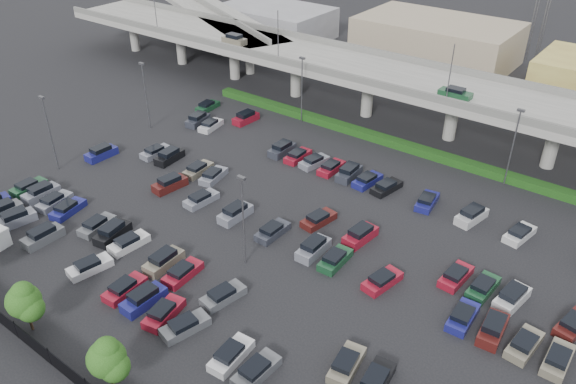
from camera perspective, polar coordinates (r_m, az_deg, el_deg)
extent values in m
plane|color=black|center=(63.78, 0.37, -3.55)|extent=(280.00, 280.00, 0.00)
cube|color=gray|center=(85.36, 13.57, 10.55)|extent=(150.00, 13.00, 1.10)
cube|color=#63635E|center=(79.63, 11.72, 10.05)|extent=(150.00, 0.50, 1.00)
cube|color=#63635E|center=(90.48, 15.39, 12.21)|extent=(150.00, 0.50, 1.00)
cylinder|color=gray|center=(125.68, -15.38, 15.17)|extent=(1.80, 1.80, 6.70)
cube|color=#63635E|center=(124.88, -15.59, 16.55)|extent=(2.60, 9.75, 0.50)
cylinder|color=gray|center=(115.33, -10.83, 14.29)|extent=(1.80, 1.80, 6.70)
cube|color=#63635E|center=(114.46, -10.99, 15.79)|extent=(2.60, 9.75, 0.50)
cylinder|color=gray|center=(105.83, -5.47, 13.12)|extent=(1.80, 1.80, 6.70)
cube|color=#63635E|center=(104.88, -5.56, 14.75)|extent=(2.60, 9.75, 0.50)
cylinder|color=gray|center=(97.42, 0.81, 11.60)|extent=(1.80, 1.80, 6.70)
cube|color=#63635E|center=(96.38, 0.82, 13.36)|extent=(2.60, 9.75, 0.50)
cylinder|color=gray|center=(90.40, 8.07, 9.65)|extent=(1.80, 1.80, 6.70)
cube|color=#63635E|center=(89.28, 8.22, 11.53)|extent=(2.60, 9.75, 0.50)
cylinder|color=gray|center=(85.12, 16.29, 7.24)|extent=(1.80, 1.80, 6.70)
cube|color=#63635E|center=(83.94, 16.61, 9.19)|extent=(2.60, 9.75, 0.50)
cylinder|color=gray|center=(81.93, 25.26, 4.41)|extent=(1.80, 1.80, 6.70)
cube|color=#63635E|center=(80.69, 25.76, 6.39)|extent=(2.60, 9.75, 0.50)
cube|color=#766F5C|center=(100.29, -5.48, 15.06)|extent=(4.40, 1.82, 1.05)
cube|color=black|center=(100.06, -5.50, 15.51)|extent=(2.60, 1.60, 0.65)
cube|color=#194728|center=(80.37, 16.62, 9.52)|extent=(4.40, 1.82, 0.82)
cube|color=black|center=(80.15, 16.69, 9.93)|extent=(2.30, 1.60, 0.50)
cylinder|color=#4A4A4F|center=(108.54, -13.34, 17.58)|extent=(0.14, 0.14, 8.00)
cylinder|color=#4A4A4F|center=(89.59, -1.02, 15.48)|extent=(0.14, 0.14, 8.00)
cylinder|color=#4A4A4F|center=(76.41, 16.13, 11.36)|extent=(0.14, 0.14, 8.00)
cube|color=gray|center=(122.34, -7.47, 17.46)|extent=(50.93, 30.13, 1.10)
cube|color=#63635E|center=(122.09, -7.50, 17.94)|extent=(47.34, 22.43, 1.00)
cylinder|color=gray|center=(140.70, -10.33, 17.46)|extent=(1.60, 1.60, 6.70)
cylinder|color=gray|center=(129.68, -8.53, 16.41)|extent=(1.60, 1.60, 6.70)
cylinder|color=gray|center=(118.85, -6.42, 15.15)|extent=(1.60, 1.60, 6.70)
cylinder|color=gray|center=(108.27, -3.92, 13.62)|extent=(1.60, 1.60, 6.70)
cube|color=#113810|center=(82.11, 10.90, 4.89)|extent=(66.00, 1.60, 1.10)
cube|color=black|center=(49.45, -20.45, -17.57)|extent=(70.00, 0.06, 1.80)
cylinder|color=black|center=(55.48, -25.89, -12.48)|extent=(0.10, 0.10, 2.00)
cylinder|color=black|center=(51.99, -23.07, -15.14)|extent=(0.10, 0.10, 2.00)
cylinder|color=#332316|center=(55.84, -24.72, -11.84)|extent=(0.26, 0.26, 1.96)
sphere|color=#1E4913|center=(54.34, -25.28, -9.98)|extent=(3.04, 3.04, 3.04)
sphere|color=#1E4913|center=(54.19, -24.68, -10.70)|extent=(2.39, 2.39, 2.39)
sphere|color=#1E4913|center=(54.96, -25.59, -10.00)|extent=(2.39, 2.39, 2.39)
sphere|color=#1E4913|center=(53.81, -25.36, -9.24)|extent=(2.06, 2.06, 2.06)
cylinder|color=#332316|center=(48.64, -17.46, -17.73)|extent=(0.26, 0.26, 1.97)
sphere|color=#1E4913|center=(46.90, -17.94, -15.79)|extent=(3.07, 3.07, 3.07)
sphere|color=#1E4913|center=(46.89, -17.18, -16.62)|extent=(2.41, 2.41, 2.41)
sphere|color=#1E4913|center=(47.48, -18.41, -15.74)|extent=(2.41, 2.41, 2.41)
sphere|color=#1E4913|center=(46.29, -17.97, -15.00)|extent=(2.08, 2.08, 2.08)
cube|color=#54575C|center=(73.34, -27.01, -1.81)|extent=(2.17, 4.53, 1.05)
cube|color=black|center=(72.94, -27.16, -1.27)|extent=(1.80, 2.72, 0.65)
cube|color=slate|center=(71.13, -25.95, -2.57)|extent=(2.59, 4.66, 1.05)
cube|color=black|center=(70.72, -26.10, -2.02)|extent=(2.05, 2.85, 0.65)
cube|color=#54575C|center=(66.84, -23.61, -4.23)|extent=(1.82, 4.40, 1.05)
cube|color=black|center=(66.40, -23.76, -3.65)|extent=(1.60, 2.60, 0.65)
cube|color=silver|center=(60.84, -19.47, -7.21)|extent=(2.64, 4.67, 0.82)
cube|color=black|center=(60.39, -19.73, -6.83)|extent=(2.02, 2.57, 0.50)
cube|color=maroon|center=(57.10, -16.22, -9.46)|extent=(2.08, 4.50, 0.82)
cube|color=black|center=(56.62, -16.47, -9.07)|extent=(1.73, 2.39, 0.50)
cube|color=navy|center=(55.27, -14.43, -10.59)|extent=(1.95, 4.45, 1.05)
cube|color=black|center=(54.73, -14.54, -9.95)|extent=(1.68, 2.65, 0.65)
cube|color=maroon|center=(53.67, -12.48, -11.96)|extent=(2.58, 4.66, 0.82)
cube|color=black|center=(53.16, -12.71, -11.58)|extent=(1.99, 2.55, 0.50)
cube|color=#54575C|center=(52.09, -10.40, -13.31)|extent=(2.85, 4.71, 0.82)
cube|color=black|center=(51.56, -10.62, -12.93)|extent=(2.12, 2.62, 0.50)
cube|color=silver|center=(49.23, -5.78, -16.20)|extent=(2.15, 4.52, 0.82)
cube|color=black|center=(48.67, -5.98, -15.84)|extent=(1.77, 2.41, 0.50)
cube|color=#54575C|center=(47.97, -3.22, -17.73)|extent=(2.02, 4.48, 0.82)
cube|color=black|center=(47.40, -3.40, -17.38)|extent=(1.70, 2.37, 0.50)
cube|color=#194728|center=(77.32, -24.83, 0.41)|extent=(1.97, 4.46, 0.82)
cube|color=black|center=(76.95, -25.05, 0.75)|extent=(1.68, 2.35, 0.50)
cube|color=slate|center=(75.08, -23.78, -0.17)|extent=(1.86, 4.42, 1.05)
cube|color=black|center=(74.68, -23.91, 0.37)|extent=(1.63, 2.62, 0.65)
cube|color=slate|center=(72.98, -22.63, -0.93)|extent=(2.46, 4.62, 0.82)
cube|color=black|center=(72.59, -22.86, -0.58)|extent=(1.93, 2.51, 0.50)
cube|color=navy|center=(70.87, -21.43, -1.67)|extent=(2.68, 4.68, 0.82)
cube|color=black|center=(70.47, -21.66, -1.31)|extent=(2.04, 2.58, 0.50)
cube|color=#54575C|center=(66.79, -18.80, -3.26)|extent=(2.39, 4.60, 0.82)
cube|color=black|center=(66.36, -19.03, -2.89)|extent=(1.89, 2.49, 0.50)
cube|color=black|center=(64.76, -17.38, -4.05)|extent=(2.57, 4.65, 1.05)
cube|color=black|center=(64.31, -17.50, -3.46)|extent=(2.04, 2.84, 0.65)
cube|color=silver|center=(62.92, -15.84, -5.05)|extent=(2.17, 4.53, 0.82)
cube|color=black|center=(62.47, -16.06, -4.67)|extent=(1.78, 2.42, 0.50)
cube|color=#766F5C|center=(59.25, -12.49, -6.97)|extent=(2.03, 4.48, 1.05)
cube|color=black|center=(58.75, -12.58, -6.34)|extent=(1.72, 2.67, 0.65)
cube|color=maroon|center=(57.63, -10.63, -8.14)|extent=(2.11, 4.51, 0.82)
cube|color=black|center=(57.13, -10.84, -7.75)|extent=(1.75, 2.40, 0.50)
cube|color=#54575C|center=(54.51, -6.57, -10.46)|extent=(2.56, 4.65, 0.82)
cube|color=black|center=(53.99, -6.76, -10.08)|extent=(1.98, 2.54, 0.50)
cube|color=#766F5C|center=(48.59, 5.98, -17.06)|extent=(2.48, 4.63, 0.82)
cube|color=black|center=(48.00, 5.89, -16.71)|extent=(1.94, 2.52, 0.50)
cube|color=black|center=(47.79, 8.92, -18.45)|extent=(2.32, 4.58, 0.82)
cube|color=black|center=(47.19, 8.86, -18.11)|extent=(1.86, 2.47, 0.50)
cube|color=navy|center=(81.94, -18.42, 3.68)|extent=(1.93, 4.44, 1.05)
cube|color=black|center=(81.58, -18.51, 4.19)|extent=(1.67, 2.64, 0.65)
cube|color=#4B1614|center=(72.08, -11.90, 0.72)|extent=(2.39, 4.60, 1.05)
cube|color=black|center=(71.67, -11.97, 1.28)|extent=(1.93, 2.79, 0.65)
cube|color=slate|center=(68.58, -8.79, -0.78)|extent=(2.19, 4.54, 0.82)
cube|color=black|center=(68.13, -8.95, -0.40)|extent=(1.79, 2.43, 0.50)
cube|color=slate|center=(65.22, -5.36, -2.26)|extent=(1.92, 4.44, 1.05)
cube|color=black|center=(64.77, -5.39, -1.66)|extent=(1.66, 2.63, 0.65)
cube|color=#2F323D|center=(62.31, -1.57, -4.06)|extent=(1.88, 4.42, 0.82)
cube|color=black|center=(61.81, -1.69, -3.68)|extent=(1.63, 2.32, 0.50)
cube|color=slate|center=(59.62, 2.60, -5.83)|extent=(1.86, 4.42, 1.05)
cube|color=black|center=(59.12, 2.62, -5.20)|extent=(1.63, 2.62, 0.65)
cube|color=#194728|center=(58.53, 4.82, -6.90)|extent=(1.96, 4.46, 0.82)
cube|color=black|center=(58.00, 4.74, -6.51)|extent=(1.67, 2.35, 0.50)
cube|color=maroon|center=(56.53, 9.56, -8.92)|extent=(2.62, 4.67, 0.82)
cube|color=black|center=(55.99, 9.52, -8.54)|extent=(2.01, 2.56, 0.50)
cube|color=navy|center=(54.46, 17.32, -12.06)|extent=(1.99, 4.47, 0.82)
cube|color=black|center=(53.90, 17.35, -11.70)|extent=(1.69, 2.36, 0.50)
cube|color=#4B1614|center=(53.96, 20.08, -13.02)|extent=(2.15, 4.52, 1.05)
cube|color=black|center=(53.41, 20.24, -12.39)|extent=(1.79, 2.71, 0.65)
cube|color=#766F5C|center=(53.74, 22.86, -14.14)|extent=(2.25, 4.56, 0.82)
cube|color=black|center=(53.17, 22.94, -13.79)|extent=(1.82, 2.45, 0.50)
cube|color=#766F5C|center=(53.59, 25.71, -15.14)|extent=(1.83, 4.40, 0.82)
cube|color=black|center=(53.02, 25.81, -14.80)|extent=(1.61, 2.30, 0.50)
cube|color=slate|center=(80.55, -13.26, 3.93)|extent=(2.01, 4.47, 0.82)
cube|color=black|center=(80.15, -13.42, 4.27)|extent=(1.70, 2.37, 0.50)
cube|color=black|center=(78.59, -11.95, 3.46)|extent=(2.21, 4.55, 1.05)
cube|color=black|center=(78.21, -12.01, 3.99)|extent=(1.83, 2.73, 0.65)
cube|color=#766F5C|center=(74.98, -9.10, 2.22)|extent=(2.15, 4.53, 0.82)
cube|color=black|center=(74.56, -9.25, 2.58)|extent=(1.77, 2.42, 0.50)
cube|color=slate|center=(73.24, -7.58, 1.59)|extent=(2.63, 4.67, 0.82)
cube|color=black|center=(72.81, -7.72, 1.96)|extent=(2.01, 2.57, 0.50)
cube|color=#4B1614|center=(64.29, 3.13, -2.84)|extent=(2.48, 4.63, 0.82)
cube|color=black|center=(63.80, 3.05, -2.46)|extent=(1.94, 2.52, 0.50)
cube|color=maroon|center=(61.93, 7.35, -4.48)|extent=(2.29, 4.57, 1.05)
cube|color=black|center=(61.45, 7.40, -3.86)|extent=(1.87, 2.76, 0.65)
cube|color=maroon|center=(58.70, 16.68, -8.24)|extent=(2.13, 4.52, 0.82)
cube|color=black|center=(58.16, 16.70, -7.87)|extent=(1.76, 2.41, 0.50)
cube|color=#194728|center=(58.17, 19.18, -9.19)|extent=(2.11, 4.51, 0.82)
cube|color=black|center=(57.63, 19.22, -8.82)|extent=(1.75, 2.40, 0.50)
cube|color=silver|center=(57.70, 21.76, -10.04)|extent=(2.48, 4.63, 1.05)
cube|color=black|center=(57.19, 21.92, -9.42)|extent=(1.98, 2.82, 0.65)
cube|color=#4B1614|center=(57.36, 26.98, -11.97)|extent=(2.68, 4.68, 0.82)
cube|color=black|center=(56.81, 27.08, -11.62)|extent=(2.04, 2.58, 0.50)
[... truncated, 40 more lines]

